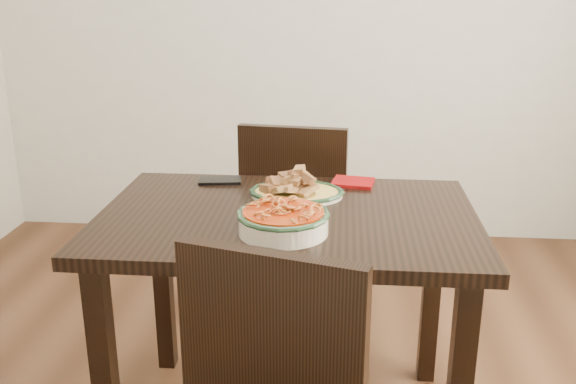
# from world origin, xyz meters

# --- Properties ---
(wall_back) EXTENTS (3.50, 0.10, 2.60)m
(wall_back) POSITION_xyz_m (0.00, 1.75, 1.30)
(wall_back) COLOR beige
(wall_back) RESTS_ON ground
(dining_table) EXTENTS (1.13, 0.75, 0.75)m
(dining_table) POSITION_xyz_m (0.03, 0.01, 0.64)
(dining_table) COLOR black
(dining_table) RESTS_ON ground
(chair_far) EXTENTS (0.47, 0.47, 0.89)m
(chair_far) POSITION_xyz_m (0.02, 0.68, 0.50)
(chair_far) COLOR black
(chair_far) RESTS_ON ground
(fish_plate) EXTENTS (0.30, 0.23, 0.11)m
(fish_plate) POSITION_xyz_m (0.05, 0.17, 0.79)
(fish_plate) COLOR beige
(fish_plate) RESTS_ON dining_table
(noodle_bowl) EXTENTS (0.26, 0.26, 0.08)m
(noodle_bowl) POSITION_xyz_m (0.04, -0.15, 0.79)
(noodle_bowl) COLOR beige
(noodle_bowl) RESTS_ON dining_table
(smartphone) EXTENTS (0.15, 0.10, 0.01)m
(smartphone) POSITION_xyz_m (-0.23, 0.30, 0.76)
(smartphone) COLOR black
(smartphone) RESTS_ON dining_table
(napkin) EXTENTS (0.15, 0.13, 0.01)m
(napkin) POSITION_xyz_m (0.23, 0.32, 0.76)
(napkin) COLOR maroon
(napkin) RESTS_ON dining_table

